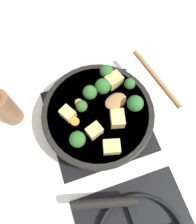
% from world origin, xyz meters
% --- Properties ---
extents(ground_plane, '(2.40, 2.40, 0.00)m').
position_xyz_m(ground_plane, '(0.00, 0.00, 0.00)').
color(ground_plane, white).
extents(front_burner_grate, '(0.31, 0.31, 0.03)m').
position_xyz_m(front_burner_grate, '(0.00, 0.00, 0.01)').
color(front_burner_grate, black).
rests_on(front_burner_grate, ground_plane).
extents(skillet_pan, '(0.33, 0.44, 0.05)m').
position_xyz_m(skillet_pan, '(0.00, 0.00, 0.06)').
color(skillet_pan, black).
rests_on(skillet_pan, front_burner_grate).
extents(wooden_spoon, '(0.22, 0.23, 0.02)m').
position_xyz_m(wooden_spoon, '(-0.14, -0.03, 0.08)').
color(wooden_spoon, olive).
rests_on(wooden_spoon, skillet_pan).
extents(tofu_cube_center_large, '(0.05, 0.05, 0.04)m').
position_xyz_m(tofu_cube_center_large, '(0.00, 0.11, 0.09)').
color(tofu_cube_center_large, tan).
rests_on(tofu_cube_center_large, skillet_pan).
extents(tofu_cube_near_handle, '(0.05, 0.04, 0.03)m').
position_xyz_m(tofu_cube_near_handle, '(0.03, 0.06, 0.09)').
color(tofu_cube_near_handle, tan).
rests_on(tofu_cube_near_handle, skillet_pan).
extents(tofu_cube_east_chunk, '(0.05, 0.05, 0.04)m').
position_xyz_m(tofu_cube_east_chunk, '(-0.08, -0.08, 0.10)').
color(tofu_cube_east_chunk, tan).
rests_on(tofu_cube_east_chunk, skillet_pan).
extents(tofu_cube_west_chunk, '(0.05, 0.05, 0.03)m').
position_xyz_m(tofu_cube_west_chunk, '(0.08, -0.02, 0.09)').
color(tofu_cube_west_chunk, tan).
rests_on(tofu_cube_west_chunk, skillet_pan).
extents(tofu_cube_back_piece, '(0.05, 0.05, 0.04)m').
position_xyz_m(tofu_cube_back_piece, '(-0.04, 0.04, 0.10)').
color(tofu_cube_back_piece, tan).
rests_on(tofu_cube_back_piece, skillet_pan).
extents(broccoli_floret_near_spoon, '(0.04, 0.04, 0.05)m').
position_xyz_m(broccoli_floret_near_spoon, '(0.08, 0.07, 0.11)').
color(broccoli_floret_near_spoon, '#709956').
rests_on(broccoli_floret_near_spoon, skillet_pan).
extents(broccoli_floret_center_top, '(0.05, 0.05, 0.05)m').
position_xyz_m(broccoli_floret_center_top, '(-0.04, -0.06, 0.11)').
color(broccoli_floret_center_top, '#709956').
rests_on(broccoli_floret_center_top, skillet_pan).
extents(broccoli_floret_east_rim, '(0.03, 0.03, 0.04)m').
position_xyz_m(broccoli_floret_east_rim, '(0.04, -0.02, 0.10)').
color(broccoli_floret_east_rim, '#709956').
rests_on(broccoli_floret_east_rim, skillet_pan).
extents(broccoli_floret_west_rim, '(0.04, 0.04, 0.05)m').
position_xyz_m(broccoli_floret_west_rim, '(-0.06, -0.11, 0.10)').
color(broccoli_floret_west_rim, '#709956').
rests_on(broccoli_floret_west_rim, skillet_pan).
extents(broccoli_floret_north_edge, '(0.04, 0.04, 0.05)m').
position_xyz_m(broccoli_floret_north_edge, '(0.01, -0.05, 0.10)').
color(broccoli_floret_north_edge, '#709956').
rests_on(broccoli_floret_north_edge, skillet_pan).
extents(broccoli_floret_south_cluster, '(0.03, 0.03, 0.04)m').
position_xyz_m(broccoli_floret_south_cluster, '(-0.11, -0.05, 0.10)').
color(broccoli_floret_south_cluster, '#709956').
rests_on(broccoli_floret_south_cluster, skillet_pan).
extents(broccoli_floret_mid_floret, '(0.05, 0.05, 0.05)m').
position_xyz_m(broccoli_floret_mid_floret, '(-0.10, 0.02, 0.11)').
color(broccoli_floret_mid_floret, '#709956').
rests_on(broccoli_floret_mid_floret, skillet_pan).
extents(carrot_slice_orange_thin, '(0.02, 0.02, 0.01)m').
position_xyz_m(carrot_slice_orange_thin, '(0.07, 0.01, 0.08)').
color(carrot_slice_orange_thin, orange).
rests_on(carrot_slice_orange_thin, skillet_pan).
extents(carrot_slice_near_center, '(0.02, 0.02, 0.01)m').
position_xyz_m(carrot_slice_near_center, '(0.04, -0.05, 0.08)').
color(carrot_slice_near_center, orange).
rests_on(carrot_slice_near_center, skillet_pan).
extents(pepper_mill, '(0.06, 0.06, 0.18)m').
position_xyz_m(pepper_mill, '(0.25, -0.10, 0.08)').
color(pepper_mill, brown).
rests_on(pepper_mill, ground_plane).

